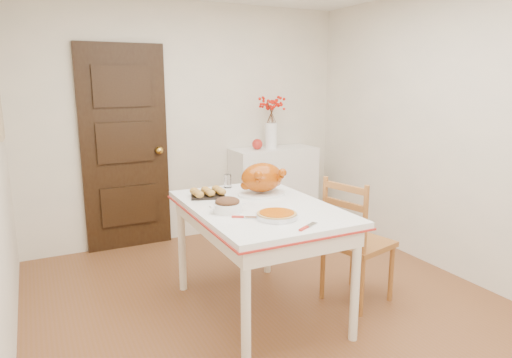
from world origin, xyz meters
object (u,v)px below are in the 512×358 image
kitchen_table (259,259)px  pumpkin_pie (277,214)px  sideboard (273,189)px  chair_oak (358,240)px  turkey_platter (262,179)px

kitchen_table → pumpkin_pie: (-0.04, -0.34, 0.44)m
sideboard → pumpkin_pie: size_ratio=3.59×
chair_oak → pumpkin_pie: (-0.82, -0.17, 0.36)m
sideboard → chair_oak: (-0.24, -1.82, 0.02)m
chair_oak → pumpkin_pie: chair_oak is taller
kitchen_table → pumpkin_pie: size_ratio=5.23×
sideboard → kitchen_table: bearing=-121.7°
sideboard → pumpkin_pie: sideboard is taller
chair_oak → turkey_platter: (-0.63, 0.42, 0.46)m
chair_oak → turkey_platter: turkey_platter is taller
kitchen_table → turkey_platter: bearing=59.0°
kitchen_table → turkey_platter: size_ratio=3.58×
chair_oak → pumpkin_pie: size_ratio=3.73×
sideboard → pumpkin_pie: 2.29m
turkey_platter → chair_oak: bearing=-39.3°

